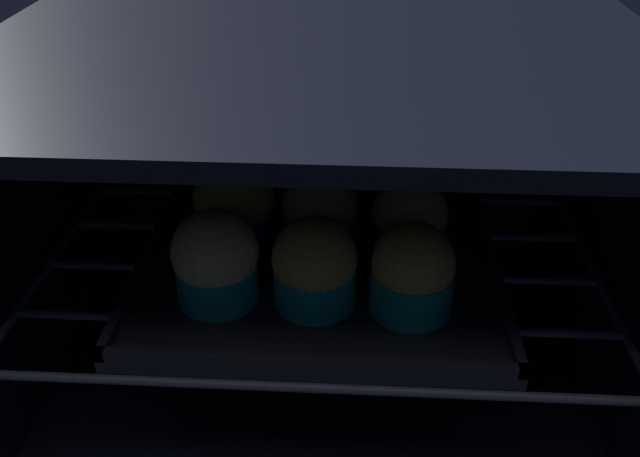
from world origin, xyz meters
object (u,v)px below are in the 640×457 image
at_px(muffin_row0_col2, 413,273).
at_px(muffin_row1_col1, 317,215).
at_px(muffin_row1_col0, 235,206).
at_px(baking_tray, 320,253).
at_px(muffin_row0_col1, 316,267).
at_px(muffin_row2_col1, 321,176).
at_px(muffin_row1_col2, 409,221).
at_px(muffin_row0_col0, 216,261).
at_px(muffin_row2_col2, 406,175).
at_px(muffin_row2_col0, 244,169).

bearing_deg(muffin_row0_col2, muffin_row1_col1, 134.34).
bearing_deg(muffin_row1_col1, muffin_row1_col0, -179.88).
bearing_deg(baking_tray, muffin_row0_col2, -46.00).
relative_size(muffin_row0_col1, muffin_row2_col1, 0.96).
relative_size(muffin_row0_col1, muffin_row1_col2, 1.00).
xyz_separation_m(muffin_row0_col0, muffin_row1_col2, (0.17, 0.08, -0.00)).
xyz_separation_m(muffin_row0_col0, muffin_row2_col2, (0.17, 0.17, -0.00)).
xyz_separation_m(muffin_row1_col0, muffin_row2_col1, (0.08, 0.08, -0.01)).
xyz_separation_m(baking_tray, muffin_row2_col2, (0.09, 0.09, 0.04)).
bearing_deg(muffin_row0_col1, muffin_row1_col0, 134.80).
bearing_deg(muffin_row0_col0, muffin_row2_col1, 63.18).
bearing_deg(muffin_row0_col0, muffin_row1_col1, 45.75).
height_order(muffin_row0_col0, muffin_row0_col1, muffin_row0_col0).
relative_size(muffin_row1_col2, muffin_row2_col1, 0.96).
xyz_separation_m(baking_tray, muffin_row0_col1, (0.00, -0.08, 0.04)).
distance_m(baking_tray, muffin_row0_col0, 0.13).
height_order(muffin_row1_col0, muffin_row2_col2, muffin_row1_col0).
distance_m(muffin_row0_col1, muffin_row1_col2, 0.12).
distance_m(muffin_row1_col0, muffin_row2_col1, 0.11).
bearing_deg(baking_tray, muffin_row0_col1, -89.31).
xyz_separation_m(muffin_row1_col1, muffin_row2_col0, (-0.08, 0.08, 0.00)).
relative_size(muffin_row1_col1, muffin_row2_col0, 0.92).
bearing_deg(muffin_row0_col0, baking_tray, 43.86).
height_order(baking_tray, muffin_row0_col1, muffin_row0_col1).
bearing_deg(muffin_row1_col1, muffin_row1_col2, -3.41).
bearing_deg(baking_tray, muffin_row0_col0, -136.14).
xyz_separation_m(muffin_row1_col0, muffin_row1_col1, (0.08, 0.00, -0.01)).
distance_m(muffin_row0_col0, muffin_row0_col1, 0.09).
distance_m(baking_tray, muffin_row2_col1, 0.09).
relative_size(muffin_row0_col0, muffin_row2_col1, 1.01).
height_order(muffin_row2_col0, muffin_row2_col1, muffin_row2_col0).
bearing_deg(muffin_row1_col0, muffin_row2_col1, 44.56).
distance_m(muffin_row0_col1, muffin_row1_col0, 0.12).
height_order(baking_tray, muffin_row2_col2, muffin_row2_col2).
height_order(muffin_row1_col0, muffin_row1_col2, muffin_row1_col0).
bearing_deg(muffin_row2_col1, muffin_row2_col0, 176.27).
height_order(muffin_row0_col1, muffin_row1_col0, muffin_row1_col0).
bearing_deg(muffin_row1_col1, muffin_row2_col0, 135.06).
bearing_deg(muffin_row0_col0, muffin_row2_col2, 44.30).
distance_m(muffin_row1_col0, muffin_row2_col0, 0.08).
bearing_deg(muffin_row2_col2, muffin_row0_col1, -117.01).
height_order(muffin_row0_col1, muffin_row1_col1, same).
distance_m(muffin_row0_col0, muffin_row2_col1, 0.18).
bearing_deg(muffin_row2_col1, muffin_row0_col0, -116.82).
height_order(baking_tray, muffin_row1_col0, muffin_row1_col0).
bearing_deg(muffin_row1_col0, muffin_row0_col0, -91.76).
relative_size(muffin_row0_col1, muffin_row1_col1, 0.99).
bearing_deg(muffin_row2_col2, muffin_row2_col0, 179.95).
height_order(muffin_row2_col0, muffin_row2_col2, muffin_row2_col0).
distance_m(muffin_row1_col1, muffin_row1_col2, 0.09).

